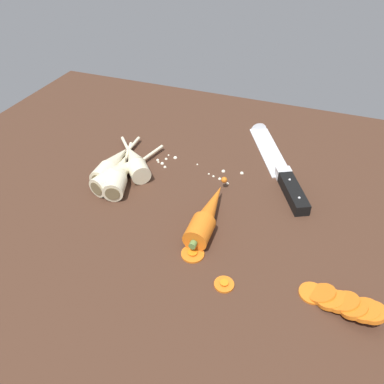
{
  "coord_description": "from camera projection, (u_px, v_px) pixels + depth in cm",
  "views": [
    {
      "loc": [
        20.01,
        -55.21,
        47.17
      ],
      "look_at": [
        0.0,
        -2.0,
        1.5
      ],
      "focal_mm": 35.8,
      "sensor_mm": 36.0,
      "label": 1
    }
  ],
  "objects": [
    {
      "name": "ground_plane",
      "position": [
        196.0,
        200.0,
        0.77
      ],
      "size": [
        120.0,
        90.0,
        4.0
      ],
      "primitive_type": "cube",
      "color": "#42281C"
    },
    {
      "name": "chefs_knife",
      "position": [
        275.0,
        159.0,
        0.83
      ],
      "size": [
        18.89,
        32.4,
        4.18
      ],
      "color": "silver",
      "rests_on": "ground_plane"
    },
    {
      "name": "whole_carrot",
      "position": [
        208.0,
        214.0,
        0.67
      ],
      "size": [
        4.37,
        19.51,
        4.2
      ],
      "color": "orange",
      "rests_on": "ground_plane"
    },
    {
      "name": "parsnip_front",
      "position": [
        120.0,
        172.0,
        0.77
      ],
      "size": [
        7.17,
        20.21,
        4.0
      ],
      "color": "beige",
      "rests_on": "ground_plane"
    },
    {
      "name": "parsnip_mid_left",
      "position": [
        119.0,
        174.0,
        0.77
      ],
      "size": [
        8.15,
        19.25,
        4.0
      ],
      "color": "beige",
      "rests_on": "ground_plane"
    },
    {
      "name": "parsnip_mid_right",
      "position": [
        135.0,
        161.0,
        0.8
      ],
      "size": [
        13.43,
        14.42,
        4.0
      ],
      "color": "beige",
      "rests_on": "ground_plane"
    },
    {
      "name": "parsnip_back",
      "position": [
        113.0,
        164.0,
        0.79
      ],
      "size": [
        4.37,
        19.0,
        4.0
      ],
      "color": "beige",
      "rests_on": "ground_plane"
    },
    {
      "name": "carrot_slice_stack",
      "position": [
        342.0,
        302.0,
        0.54
      ],
      "size": [
        11.73,
        5.87,
        3.86
      ],
      "color": "orange",
      "rests_on": "ground_plane"
    },
    {
      "name": "carrot_slice_stray_near",
      "position": [
        193.0,
        253.0,
        0.62
      ],
      "size": [
        3.82,
        3.82,
        0.7
      ],
      "color": "orange",
      "rests_on": "ground_plane"
    },
    {
      "name": "carrot_slice_stray_mid",
      "position": [
        224.0,
        284.0,
        0.58
      ],
      "size": [
        3.07,
        3.07,
        0.7
      ],
      "color": "orange",
      "rests_on": "ground_plane"
    },
    {
      "name": "mince_crumbs",
      "position": [
        192.0,
        165.0,
        0.82
      ],
      "size": [
        19.3,
        5.88,
        0.86
      ],
      "color": "silver",
      "rests_on": "ground_plane"
    }
  ]
}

